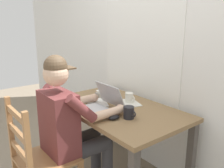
% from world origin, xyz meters
% --- Properties ---
extents(back_wall, '(6.00, 0.08, 2.60)m').
position_xyz_m(back_wall, '(-0.00, 0.46, 1.30)').
color(back_wall, silver).
rests_on(back_wall, ground).
extents(desk, '(1.27, 0.76, 0.74)m').
position_xyz_m(desk, '(0.00, 0.00, 0.63)').
color(desk, olive).
rests_on(desk, ground).
extents(seated_person, '(0.50, 0.60, 1.25)m').
position_xyz_m(seated_person, '(-0.03, -0.45, 0.69)').
color(seated_person, brown).
rests_on(seated_person, ground).
extents(wooden_chair, '(0.42, 0.42, 0.95)m').
position_xyz_m(wooden_chair, '(-0.03, -0.73, 0.47)').
color(wooden_chair, olive).
rests_on(wooden_chair, ground).
extents(laptop, '(0.33, 0.32, 0.22)m').
position_xyz_m(laptop, '(-0.03, -0.15, 0.79)').
color(laptop, '#ADAFB2').
rests_on(laptop, desk).
extents(computer_mouse, '(0.06, 0.10, 0.03)m').
position_xyz_m(computer_mouse, '(0.21, -0.20, 0.75)').
color(computer_mouse, black).
rests_on(computer_mouse, desk).
extents(coffee_mug_white, '(0.12, 0.08, 0.10)m').
position_xyz_m(coffee_mug_white, '(-0.01, 0.16, 0.79)').
color(coffee_mug_white, silver).
rests_on(coffee_mug_white, desk).
extents(coffee_mug_dark, '(0.12, 0.09, 0.10)m').
position_xyz_m(coffee_mug_dark, '(0.26, -0.09, 0.79)').
color(coffee_mug_dark, black).
rests_on(coffee_mug_dark, desk).
extents(book_stack_main, '(0.20, 0.17, 0.05)m').
position_xyz_m(book_stack_main, '(-0.29, 0.09, 0.76)').
color(book_stack_main, gray).
rests_on(book_stack_main, desk).
extents(paper_pile_near_laptop, '(0.25, 0.20, 0.00)m').
position_xyz_m(paper_pile_near_laptop, '(-0.43, 0.22, 0.74)').
color(paper_pile_near_laptop, white).
rests_on(paper_pile_near_laptop, desk).
extents(paper_pile_back_corner, '(0.28, 0.26, 0.01)m').
position_xyz_m(paper_pile_back_corner, '(-0.01, 0.13, 0.74)').
color(paper_pile_back_corner, silver).
rests_on(paper_pile_back_corner, desk).
extents(paper_pile_side, '(0.31, 0.28, 0.01)m').
position_xyz_m(paper_pile_side, '(-0.21, -0.08, 0.74)').
color(paper_pile_side, white).
rests_on(paper_pile_side, desk).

